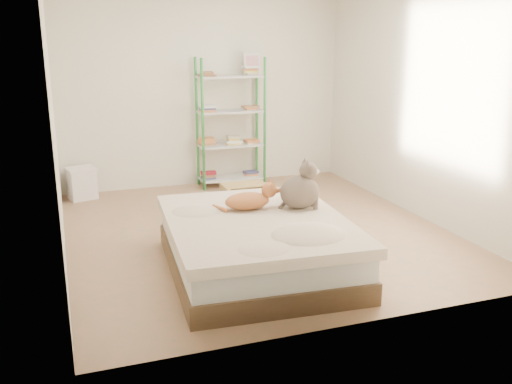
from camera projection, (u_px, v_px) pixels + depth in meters
name	position (u px, v px, depth m)	size (l,w,h in m)	color
room	(256.00, 106.00, 5.61)	(3.81, 4.21, 2.61)	#B2795C
bed	(257.00, 245.00, 4.91)	(1.61, 1.96, 0.47)	#503D21
orange_cat	(247.00, 199.00, 5.08)	(0.48, 0.26, 0.19)	#D27C45
grey_cat	(300.00, 185.00, 5.07)	(0.32, 0.38, 0.44)	brown
shelf_unit	(231.00, 125.00, 7.55)	(0.88, 0.36, 1.74)	#318C3F
cardboard_box	(246.00, 200.00, 6.44)	(0.50, 0.47, 0.40)	tan
white_bin	(82.00, 183.00, 7.06)	(0.41, 0.38, 0.40)	white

